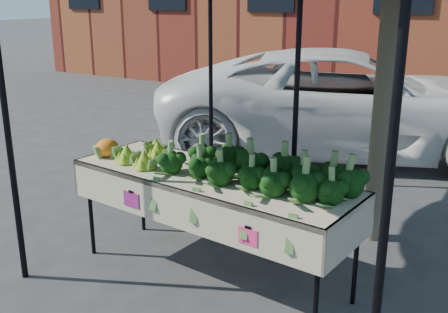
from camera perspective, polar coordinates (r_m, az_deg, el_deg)
ground at (r=4.65m, az=-0.93°, el=-12.04°), size 90.00×90.00×0.00m
table at (r=4.34m, az=-1.39°, el=-7.63°), size 2.46×1.02×0.90m
canopy at (r=4.52m, az=4.11°, el=5.62°), size 3.16×3.16×2.74m
broccoli_heap at (r=3.96m, az=3.50°, el=-0.98°), size 1.61×0.58×0.27m
romanesco_cluster at (r=4.54m, az=-8.27°, el=0.81°), size 0.44×0.58×0.21m
cauliflower_pair at (r=4.74m, az=-12.53°, el=1.11°), size 0.21×0.21×0.19m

